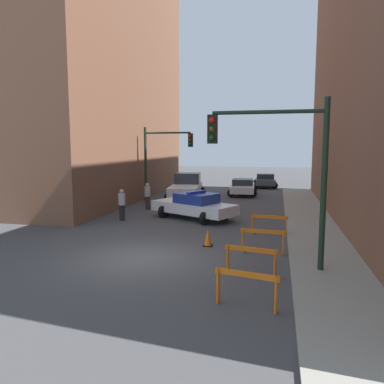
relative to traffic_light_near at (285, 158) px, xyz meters
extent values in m
plane|color=#424244|center=(-4.73, 0.24, -3.53)|extent=(120.00, 120.00, 0.00)
cube|color=gray|center=(1.47, 0.24, -3.47)|extent=(2.40, 44.00, 0.12)
cube|color=brown|center=(-16.73, 14.24, 5.31)|extent=(14.00, 20.00, 17.68)
cylinder|color=black|center=(1.17, 0.01, -0.81)|extent=(0.18, 0.18, 5.20)
cylinder|color=black|center=(-0.53, 0.01, 1.39)|extent=(3.40, 0.12, 0.12)
cube|color=black|center=(-2.23, 0.01, 0.89)|extent=(0.30, 0.22, 0.90)
sphere|color=red|center=(-2.23, -0.14, 1.16)|extent=(0.18, 0.18, 0.18)
sphere|color=#4C3D0C|center=(-2.23, -0.14, 0.89)|extent=(0.18, 0.18, 0.18)
sphere|color=#0C4219|center=(-2.23, -0.14, 0.62)|extent=(0.18, 0.18, 0.18)
cylinder|color=black|center=(-9.13, 12.79, -0.93)|extent=(0.18, 0.18, 5.20)
cylinder|color=black|center=(-7.53, 12.79, 1.27)|extent=(3.20, 0.12, 0.12)
cube|color=black|center=(-5.93, 12.79, 0.77)|extent=(0.30, 0.22, 0.90)
sphere|color=red|center=(-5.93, 12.65, 1.04)|extent=(0.18, 0.18, 0.18)
sphere|color=#4C3D0C|center=(-5.93, 12.65, 0.77)|extent=(0.18, 0.18, 0.18)
sphere|color=#0C4219|center=(-5.93, 12.65, 0.50)|extent=(0.18, 0.18, 0.18)
cube|color=white|center=(-4.56, 7.67, -2.93)|extent=(5.02, 3.82, 0.55)
cube|color=navy|center=(-4.39, 7.58, -2.39)|extent=(2.50, 2.36, 0.52)
cylinder|color=black|center=(-6.24, 7.60, -3.20)|extent=(0.50, 0.69, 0.66)
cylinder|color=black|center=(-5.45, 9.10, -3.20)|extent=(0.50, 0.69, 0.66)
cylinder|color=black|center=(-3.66, 6.24, -3.20)|extent=(0.50, 0.69, 0.66)
cylinder|color=black|center=(-2.87, 7.75, -3.20)|extent=(0.50, 0.69, 0.66)
cube|color=#2633BF|center=(-4.39, 7.58, -2.07)|extent=(0.82, 1.32, 0.12)
cube|color=silver|center=(-6.71, 14.68, -2.78)|extent=(2.65, 5.61, 0.70)
cube|color=#2D333D|center=(-6.84, 15.75, -2.03)|extent=(2.04, 1.94, 0.80)
cylinder|color=black|center=(-7.83, 16.22, -3.13)|extent=(0.83, 0.36, 0.80)
cylinder|color=black|center=(-6.00, 16.45, -3.13)|extent=(0.83, 0.36, 0.80)
cylinder|color=black|center=(-7.42, 12.90, -3.13)|extent=(0.83, 0.36, 0.80)
cylinder|color=black|center=(-5.59, 13.13, -3.13)|extent=(0.83, 0.36, 0.80)
cube|color=silver|center=(-2.90, 18.24, -2.96)|extent=(2.03, 4.39, 0.52)
cube|color=#232833|center=(-2.89, 18.07, -2.46)|extent=(1.68, 1.89, 0.48)
cylinder|color=black|center=(-3.80, 19.52, -3.22)|extent=(0.63, 0.25, 0.62)
cylinder|color=black|center=(-2.14, 19.61, -3.22)|extent=(0.63, 0.25, 0.62)
cylinder|color=black|center=(-3.65, 16.86, -3.22)|extent=(0.63, 0.25, 0.62)
cylinder|color=black|center=(-2.00, 16.95, -3.22)|extent=(0.63, 0.25, 0.62)
cube|color=#474C51|center=(-1.35, 24.69, -2.96)|extent=(2.04, 4.40, 0.52)
cube|color=#232833|center=(-1.34, 24.52, -2.46)|extent=(1.69, 1.89, 0.48)
cylinder|color=black|center=(-2.25, 25.98, -3.22)|extent=(0.63, 0.26, 0.62)
cylinder|color=black|center=(-0.60, 26.07, -3.22)|extent=(0.63, 0.26, 0.62)
cylinder|color=black|center=(-2.10, 23.31, -3.22)|extent=(0.63, 0.26, 0.62)
cylinder|color=black|center=(-0.45, 23.41, -3.22)|extent=(0.63, 0.26, 0.62)
cylinder|color=black|center=(-8.14, 6.38, -3.12)|extent=(0.33, 0.33, 0.82)
cylinder|color=#B2B2B7|center=(-8.14, 6.38, -2.40)|extent=(0.43, 0.43, 0.62)
sphere|color=tan|center=(-8.14, 6.38, -1.98)|extent=(0.26, 0.26, 0.22)
cylinder|color=#382D23|center=(-7.99, 9.92, -3.12)|extent=(0.40, 0.40, 0.82)
cylinder|color=#B2B2B7|center=(-7.99, 9.92, -2.40)|extent=(0.51, 0.51, 0.62)
sphere|color=tan|center=(-7.99, 9.92, -1.98)|extent=(0.31, 0.31, 0.22)
cube|color=orange|center=(-0.85, -3.01, -2.70)|extent=(1.58, 0.38, 0.14)
cube|color=orange|center=(-1.56, -2.86, -3.08)|extent=(0.08, 0.17, 0.90)
cube|color=orange|center=(-0.15, -3.16, -3.08)|extent=(0.08, 0.17, 0.90)
cube|color=orange|center=(-0.90, -0.78, -2.70)|extent=(1.58, 0.34, 0.14)
cube|color=orange|center=(-1.61, -0.64, -3.08)|extent=(0.08, 0.17, 0.90)
cube|color=orange|center=(-0.20, -0.91, -3.08)|extent=(0.08, 0.17, 0.90)
cube|color=orange|center=(-0.66, 1.72, -2.70)|extent=(1.60, 0.12, 0.14)
cube|color=orange|center=(-1.38, 1.75, -3.08)|extent=(0.06, 0.16, 0.90)
cube|color=orange|center=(0.06, 1.68, -3.08)|extent=(0.06, 0.16, 0.90)
cube|color=orange|center=(-0.49, 4.65, -2.70)|extent=(1.60, 0.19, 0.14)
cube|color=orange|center=(-1.21, 4.71, -3.08)|extent=(0.06, 0.16, 0.90)
cube|color=orange|center=(0.22, 4.59, -3.08)|extent=(0.06, 0.16, 0.90)
cube|color=black|center=(-2.80, 2.36, -3.51)|extent=(0.36, 0.36, 0.04)
cone|color=#F2600C|center=(-2.80, 2.36, -3.18)|extent=(0.28, 0.28, 0.62)
camera|label=1|loc=(-0.19, -11.74, 0.35)|focal=35.00mm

